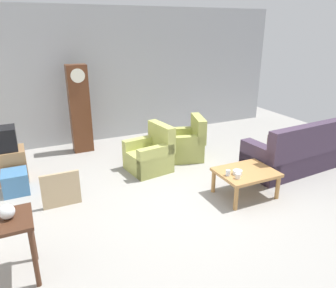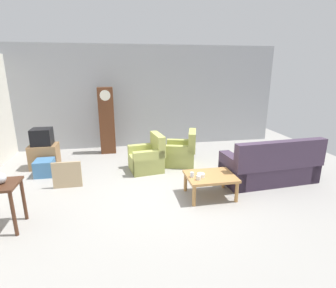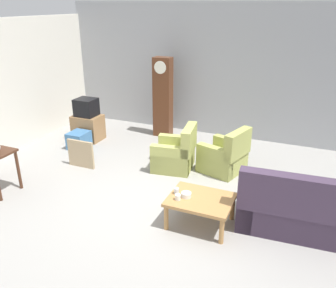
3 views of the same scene
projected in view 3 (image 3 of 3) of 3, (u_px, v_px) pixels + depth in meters
ground_plane at (168, 201)px, 5.97m from camera, size 10.40×10.40×0.00m
garage_door_wall at (226, 72)px, 8.43m from camera, size 8.40×0.16×3.20m
couch_floral at (312, 213)px, 5.02m from camera, size 2.16×1.02×1.04m
armchair_olive_near at (176, 155)px, 7.06m from camera, size 0.89×0.87×0.92m
armchair_olive_far at (225, 157)px, 6.94m from camera, size 0.98×0.96×0.92m
coffee_table_wood at (201, 202)px, 5.23m from camera, size 0.96×0.76×0.45m
grandfather_clock at (163, 97)px, 8.58m from camera, size 0.44×0.30×1.97m
tv_stand_cabinet at (88, 128)px, 8.57m from camera, size 0.68×0.52×0.62m
tv_crt at (86, 107)px, 8.37m from camera, size 0.48×0.44×0.42m
framed_picture_leaning at (81, 154)px, 7.13m from camera, size 0.60×0.05×0.58m
storage_box_blue at (79, 140)px, 8.10m from camera, size 0.42×0.47×0.39m
cup_white_porcelain at (178, 197)px, 5.15m from camera, size 0.08×0.08×0.09m
cup_blue_rimmed at (176, 191)px, 5.31m from camera, size 0.07×0.07×0.10m
bowl_white_stacked at (186, 195)px, 5.23m from camera, size 0.15×0.15×0.07m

